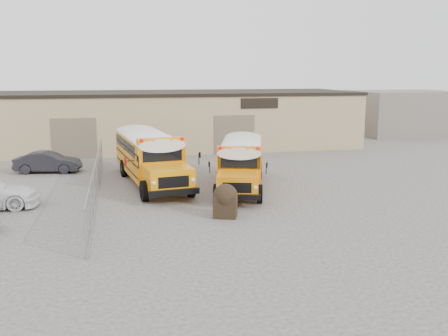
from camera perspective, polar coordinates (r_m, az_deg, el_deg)
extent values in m
plane|color=#474341|center=(23.94, -0.04, -4.27)|extent=(120.00, 120.00, 0.00)
cube|color=tan|center=(43.07, -5.54, 5.47)|extent=(30.00, 10.00, 4.50)
cube|color=black|center=(42.91, -5.60, 8.53)|extent=(30.20, 10.20, 0.25)
cube|color=black|center=(39.17, 4.08, 7.39)|extent=(3.00, 0.08, 0.80)
cube|color=#6B5B4C|center=(38.03, -16.73, 3.22)|extent=(3.20, 0.08, 3.00)
cube|color=#6B5B4C|center=(38.89, 1.20, 3.83)|extent=(3.20, 0.08, 3.00)
cylinder|color=gray|center=(17.50, -15.54, -7.34)|extent=(0.07, 0.07, 1.80)
cylinder|color=gray|center=(20.37, -15.04, -4.74)|extent=(0.07, 0.07, 1.80)
cylinder|color=gray|center=(23.27, -14.67, -2.79)|extent=(0.07, 0.07, 1.80)
cylinder|color=gray|center=(26.20, -14.38, -1.27)|extent=(0.07, 0.07, 1.80)
cylinder|color=gray|center=(29.14, -14.15, -0.05)|extent=(0.07, 0.07, 1.80)
cylinder|color=gray|center=(32.09, -13.96, 0.94)|extent=(0.07, 0.07, 1.80)
cylinder|color=gray|center=(35.05, -13.81, 1.76)|extent=(0.07, 0.07, 1.80)
cylinder|color=gray|center=(26.03, -14.47, 0.63)|extent=(0.05, 18.00, 0.05)
cylinder|color=gray|center=(26.38, -14.29, -3.07)|extent=(0.05, 18.00, 0.05)
cube|color=gray|center=(26.20, -14.38, -1.27)|extent=(0.02, 18.00, 1.70)
cube|color=gray|center=(54.92, 19.82, 5.98)|extent=(10.00, 8.00, 4.40)
cube|color=orange|center=(35.39, -10.69, 3.04)|extent=(3.59, 7.92, 2.06)
cube|color=orange|center=(30.66, -9.12, 1.05)|extent=(2.51, 2.51, 1.16)
cube|color=black|center=(31.60, -9.57, 3.22)|extent=(2.05, 0.36, 0.75)
cube|color=white|center=(35.25, -10.76, 4.94)|extent=(3.60, 8.00, 0.40)
cube|color=orange|center=(31.75, -9.68, 4.40)|extent=(2.51, 0.85, 0.36)
sphere|color=#E50705|center=(31.34, -11.51, 4.47)|extent=(0.20, 0.20, 0.20)
sphere|color=#E50705|center=(31.72, -7.73, 4.67)|extent=(0.20, 0.20, 0.20)
sphere|color=orange|center=(31.43, -10.46, 4.53)|extent=(0.20, 0.20, 0.20)
sphere|color=orange|center=(31.61, -8.76, 4.62)|extent=(0.20, 0.20, 0.20)
cube|color=black|center=(29.60, -8.64, -0.19)|extent=(2.47, 0.57, 0.28)
cube|color=black|center=(39.31, -11.60, 2.43)|extent=(2.47, 0.55, 0.28)
cube|color=black|center=(35.40, -10.69, 2.92)|extent=(3.61, 7.77, 0.06)
cube|color=black|center=(35.61, -10.81, 4.02)|extent=(3.44, 6.73, 0.62)
cylinder|color=black|center=(30.67, -11.31, -0.12)|extent=(0.43, 1.07, 1.05)
cylinder|color=black|center=(31.12, -6.96, 0.17)|extent=(0.43, 1.07, 1.05)
cylinder|color=black|center=(36.86, -12.87, 1.64)|extent=(0.43, 1.07, 1.05)
cylinder|color=black|center=(37.23, -9.22, 1.86)|extent=(0.43, 1.07, 1.05)
cylinder|color=#BF0505|center=(32.57, -12.89, 2.51)|extent=(0.11, 0.56, 0.56)
cube|color=orange|center=(33.56, 2.29, 2.50)|extent=(3.99, 7.13, 1.83)
cube|color=orange|center=(29.31, 2.04, 0.49)|extent=(2.42, 2.42, 1.03)
cube|color=black|center=(30.15, 2.11, 2.54)|extent=(1.78, 0.55, 0.67)
cube|color=white|center=(33.43, 2.30, 4.28)|extent=(4.01, 7.20, 0.36)
cube|color=orange|center=(30.28, 2.13, 3.65)|extent=(2.23, 1.02, 0.32)
sphere|color=#E50705|center=(30.10, 0.33, 3.82)|extent=(0.18, 0.18, 0.18)
sphere|color=#E50705|center=(30.05, 3.91, 3.78)|extent=(0.18, 0.18, 0.18)
sphere|color=orange|center=(30.08, 1.31, 3.81)|extent=(0.18, 0.18, 0.18)
sphere|color=orange|center=(30.05, 2.92, 3.79)|extent=(0.18, 0.18, 0.18)
cube|color=black|center=(28.36, 1.96, -0.70)|extent=(2.16, 0.78, 0.25)
cube|color=black|center=(37.09, 2.43, 2.04)|extent=(2.15, 0.77, 0.25)
cube|color=black|center=(33.57, 2.29, 2.39)|extent=(3.99, 7.01, 0.05)
cube|color=black|center=(33.76, 2.31, 3.43)|extent=(3.73, 6.11, 0.55)
cylinder|color=black|center=(29.56, -0.02, -0.43)|extent=(0.49, 0.96, 0.93)
cylinder|color=black|center=(29.49, 4.10, -0.48)|extent=(0.49, 0.96, 0.93)
cylinder|color=black|center=(35.09, 0.61, 1.36)|extent=(0.49, 0.96, 0.93)
cylinder|color=black|center=(35.03, 4.08, 1.32)|extent=(0.49, 0.96, 0.93)
cube|color=black|center=(21.92, 0.16, -4.35)|extent=(1.23, 1.17, 0.99)
sphere|color=black|center=(21.81, 0.16, -3.22)|extent=(1.09, 1.09, 1.09)
imported|color=black|center=(33.52, -19.49, 0.64)|extent=(4.22, 2.02, 1.33)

